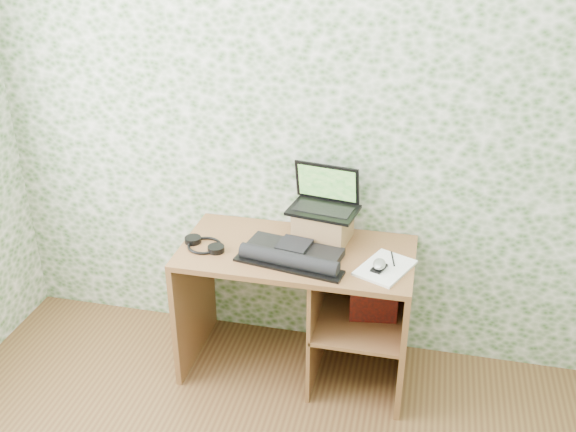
% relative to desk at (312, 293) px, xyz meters
% --- Properties ---
extents(wall_back, '(3.50, 0.00, 3.50)m').
position_rel_desk_xyz_m(wall_back, '(-0.08, 0.28, 0.82)').
color(wall_back, white).
rests_on(wall_back, ground).
extents(desk, '(1.20, 0.60, 0.75)m').
position_rel_desk_xyz_m(desk, '(0.00, 0.00, 0.00)').
color(desk, brown).
rests_on(desk, floor).
extents(riser, '(0.31, 0.27, 0.16)m').
position_rel_desk_xyz_m(riser, '(0.03, 0.12, 0.35)').
color(riser, olive).
rests_on(riser, desk).
extents(laptop, '(0.38, 0.30, 0.23)m').
position_rel_desk_xyz_m(laptop, '(0.03, 0.15, 0.49)').
color(laptop, black).
rests_on(laptop, riser).
extents(keyboard, '(0.56, 0.36, 0.08)m').
position_rel_desk_xyz_m(keyboard, '(-0.08, -0.12, 0.30)').
color(keyboard, black).
rests_on(keyboard, desk).
extents(headphones, '(0.23, 0.23, 0.03)m').
position_rel_desk_xyz_m(headphones, '(-0.55, -0.10, 0.28)').
color(headphones, black).
rests_on(headphones, desk).
extents(notepad, '(0.31, 0.35, 0.01)m').
position_rel_desk_xyz_m(notepad, '(0.38, -0.11, 0.28)').
color(notepad, white).
rests_on(notepad, desk).
extents(mouse, '(0.09, 0.11, 0.03)m').
position_rel_desk_xyz_m(mouse, '(0.35, -0.14, 0.30)').
color(mouse, '#B0B0B2').
rests_on(mouse, notepad).
extents(pen, '(0.03, 0.13, 0.01)m').
position_rel_desk_xyz_m(pen, '(0.41, -0.03, 0.29)').
color(pen, black).
rests_on(pen, notepad).
extents(red_box, '(0.25, 0.11, 0.29)m').
position_rel_desk_xyz_m(red_box, '(0.33, -0.03, 0.06)').
color(red_box, maroon).
rests_on(red_box, desk).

